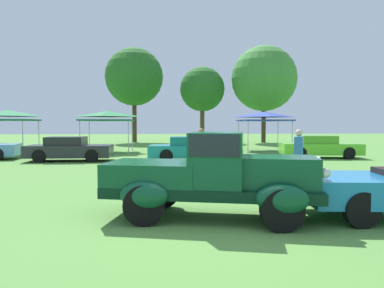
{
  "coord_description": "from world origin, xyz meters",
  "views": [
    {
      "loc": [
        -0.96,
        -6.76,
        1.87
      ],
      "look_at": [
        -0.09,
        3.52,
        1.29
      ],
      "focal_mm": 33.96,
      "sensor_mm": 36.0,
      "label": 1
    }
  ],
  "objects_px": {
    "feature_pickup_truck": "(213,175)",
    "canopy_tent_right_field": "(264,116)",
    "spectator_near_truck": "(201,148)",
    "canopy_tent_left_field": "(7,115)",
    "spectator_between_cars": "(298,154)",
    "show_car_teal": "(194,149)",
    "canopy_tent_center_field": "(107,115)",
    "show_car_lime": "(320,147)",
    "show_car_charcoal": "(69,149)"
  },
  "relations": [
    {
      "from": "show_car_teal",
      "to": "canopy_tent_center_field",
      "type": "bearing_deg",
      "value": 129.85
    },
    {
      "from": "show_car_teal",
      "to": "canopy_tent_right_field",
      "type": "bearing_deg",
      "value": 50.25
    },
    {
      "from": "show_car_lime",
      "to": "canopy_tent_center_field",
      "type": "relative_size",
      "value": 1.33
    },
    {
      "from": "spectator_near_truck",
      "to": "canopy_tent_center_field",
      "type": "relative_size",
      "value": 0.51
    },
    {
      "from": "show_car_teal",
      "to": "canopy_tent_left_field",
      "type": "distance_m",
      "value": 12.22
    },
    {
      "from": "canopy_tent_right_field",
      "to": "canopy_tent_center_field",
      "type": "bearing_deg",
      "value": -177.58
    },
    {
      "from": "feature_pickup_truck",
      "to": "spectator_between_cars",
      "type": "bearing_deg",
      "value": 51.09
    },
    {
      "from": "show_car_lime",
      "to": "spectator_near_truck",
      "type": "bearing_deg",
      "value": -144.63
    },
    {
      "from": "show_car_teal",
      "to": "canopy_tent_center_field",
      "type": "distance_m",
      "value": 8.22
    },
    {
      "from": "feature_pickup_truck",
      "to": "canopy_tent_left_field",
      "type": "height_order",
      "value": "canopy_tent_left_field"
    },
    {
      "from": "show_car_charcoal",
      "to": "canopy_tent_right_field",
      "type": "bearing_deg",
      "value": 27.38
    },
    {
      "from": "feature_pickup_truck",
      "to": "spectator_near_truck",
      "type": "bearing_deg",
      "value": 85.59
    },
    {
      "from": "canopy_tent_right_field",
      "to": "spectator_near_truck",
      "type": "bearing_deg",
      "value": -117.71
    },
    {
      "from": "show_car_lime",
      "to": "spectator_near_truck",
      "type": "xyz_separation_m",
      "value": [
        -7.08,
        -5.03,
        0.31
      ]
    },
    {
      "from": "show_car_lime",
      "to": "spectator_near_truck",
      "type": "relative_size",
      "value": 2.59
    },
    {
      "from": "feature_pickup_truck",
      "to": "show_car_lime",
      "type": "xyz_separation_m",
      "value": [
        7.63,
        12.1,
        -0.26
      ]
    },
    {
      "from": "spectator_near_truck",
      "to": "show_car_lime",
      "type": "bearing_deg",
      "value": 35.37
    },
    {
      "from": "spectator_near_truck",
      "to": "canopy_tent_right_field",
      "type": "height_order",
      "value": "canopy_tent_right_field"
    },
    {
      "from": "canopy_tent_center_field",
      "to": "spectator_between_cars",
      "type": "bearing_deg",
      "value": -58.96
    },
    {
      "from": "feature_pickup_truck",
      "to": "show_car_lime",
      "type": "distance_m",
      "value": 14.31
    },
    {
      "from": "spectator_near_truck",
      "to": "spectator_between_cars",
      "type": "height_order",
      "value": "same"
    },
    {
      "from": "show_car_teal",
      "to": "spectator_between_cars",
      "type": "distance_m",
      "value": 7.44
    },
    {
      "from": "show_car_charcoal",
      "to": "show_car_teal",
      "type": "xyz_separation_m",
      "value": [
        6.25,
        -0.52,
        0.0
      ]
    },
    {
      "from": "show_car_charcoal",
      "to": "canopy_tent_center_field",
      "type": "xyz_separation_m",
      "value": [
        1.11,
        5.63,
        1.82
      ]
    },
    {
      "from": "spectator_between_cars",
      "to": "canopy_tent_right_field",
      "type": "distance_m",
      "value": 13.88
    },
    {
      "from": "feature_pickup_truck",
      "to": "show_car_lime",
      "type": "height_order",
      "value": "feature_pickup_truck"
    },
    {
      "from": "canopy_tent_center_field",
      "to": "canopy_tent_left_field",
      "type": "bearing_deg",
      "value": -169.03
    },
    {
      "from": "spectator_near_truck",
      "to": "canopy_tent_left_field",
      "type": "bearing_deg",
      "value": 140.62
    },
    {
      "from": "canopy_tent_left_field",
      "to": "spectator_near_truck",
      "type": "bearing_deg",
      "value": -39.38
    },
    {
      "from": "spectator_between_cars",
      "to": "canopy_tent_center_field",
      "type": "bearing_deg",
      "value": 121.04
    },
    {
      "from": "spectator_between_cars",
      "to": "canopy_tent_left_field",
      "type": "distance_m",
      "value": 18.25
    },
    {
      "from": "feature_pickup_truck",
      "to": "show_car_teal",
      "type": "xyz_separation_m",
      "value": [
        0.6,
        11.04,
        -0.26
      ]
    },
    {
      "from": "feature_pickup_truck",
      "to": "show_car_teal",
      "type": "relative_size",
      "value": 0.94
    },
    {
      "from": "spectator_near_truck",
      "to": "canopy_tent_left_field",
      "type": "xyz_separation_m",
      "value": [
        -10.94,
        8.98,
        1.51
      ]
    },
    {
      "from": "feature_pickup_truck",
      "to": "spectator_between_cars",
      "type": "xyz_separation_m",
      "value": [
        3.33,
        4.12,
        0.05
      ]
    },
    {
      "from": "show_car_teal",
      "to": "spectator_near_truck",
      "type": "relative_size",
      "value": 2.76
    },
    {
      "from": "show_car_lime",
      "to": "spectator_between_cars",
      "type": "height_order",
      "value": "spectator_between_cars"
    },
    {
      "from": "canopy_tent_left_field",
      "to": "canopy_tent_right_field",
      "type": "height_order",
      "value": "same"
    },
    {
      "from": "feature_pickup_truck",
      "to": "canopy_tent_right_field",
      "type": "xyz_separation_m",
      "value": [
        6.09,
        17.64,
        1.56
      ]
    },
    {
      "from": "canopy_tent_center_field",
      "to": "show_car_lime",
      "type": "bearing_deg",
      "value": -22.71
    },
    {
      "from": "canopy_tent_right_field",
      "to": "show_car_charcoal",
      "type": "bearing_deg",
      "value": -152.62
    },
    {
      "from": "feature_pickup_truck",
      "to": "canopy_tent_right_field",
      "type": "bearing_deg",
      "value": 70.94
    },
    {
      "from": "feature_pickup_truck",
      "to": "spectator_near_truck",
      "type": "relative_size",
      "value": 2.59
    },
    {
      "from": "show_car_teal",
      "to": "spectator_near_truck",
      "type": "distance_m",
      "value": 3.98
    },
    {
      "from": "spectator_near_truck",
      "to": "canopy_tent_center_field",
      "type": "height_order",
      "value": "canopy_tent_center_field"
    },
    {
      "from": "show_car_lime",
      "to": "spectator_near_truck",
      "type": "distance_m",
      "value": 8.69
    },
    {
      "from": "show_car_lime",
      "to": "spectator_between_cars",
      "type": "xyz_separation_m",
      "value": [
        -4.3,
        -7.98,
        0.31
      ]
    },
    {
      "from": "show_car_charcoal",
      "to": "spectator_near_truck",
      "type": "xyz_separation_m",
      "value": [
        6.19,
        -4.49,
        0.31
      ]
    },
    {
      "from": "show_car_lime",
      "to": "canopy_tent_center_field",
      "type": "bearing_deg",
      "value": 157.29
    },
    {
      "from": "canopy_tent_right_field",
      "to": "spectator_between_cars",
      "type": "bearing_deg",
      "value": -101.56
    }
  ]
}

